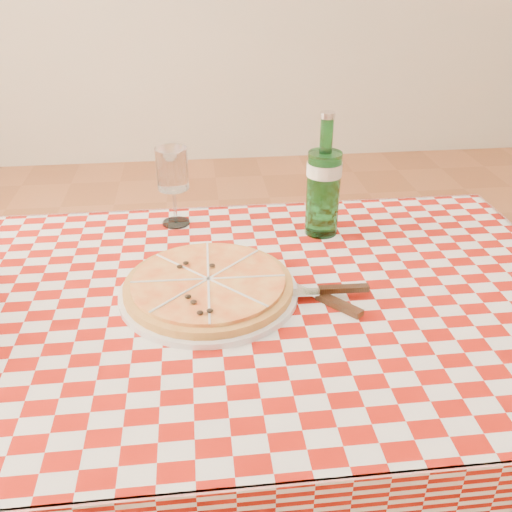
{
  "coord_description": "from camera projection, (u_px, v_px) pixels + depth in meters",
  "views": [
    {
      "loc": [
        -0.13,
        -0.95,
        1.38
      ],
      "look_at": [
        -0.02,
        0.06,
        0.82
      ],
      "focal_mm": 40.0,
      "sensor_mm": 36.0,
      "label": 1
    }
  ],
  "objects": [
    {
      "name": "water_bottle",
      "position": [
        324.0,
        175.0,
        1.32
      ],
      "size": [
        0.1,
        0.1,
        0.29
      ],
      "primitive_type": null,
      "rotation": [
        0.0,
        0.0,
        0.23
      ],
      "color": "#186022",
      "rests_on": "tablecloth"
    },
    {
      "name": "cutlery",
      "position": [
        319.0,
        292.0,
        1.13
      ],
      "size": [
        0.31,
        0.29,
        0.03
      ],
      "primitive_type": null,
      "rotation": [
        0.0,
        0.0,
        -0.38
      ],
      "color": "silver",
      "rests_on": "tablecloth"
    },
    {
      "name": "dining_table",
      "position": [
        269.0,
        336.0,
        1.19
      ],
      "size": [
        1.2,
        0.8,
        0.75
      ],
      "color": "brown",
      "rests_on": "ground"
    },
    {
      "name": "pizza_plate",
      "position": [
        209.0,
        285.0,
        1.13
      ],
      "size": [
        0.37,
        0.37,
        0.05
      ],
      "primitive_type": null,
      "rotation": [
        0.0,
        0.0,
        -0.03
      ],
      "color": "#C18440",
      "rests_on": "tablecloth"
    },
    {
      "name": "tablecloth",
      "position": [
        269.0,
        298.0,
        1.14
      ],
      "size": [
        1.3,
        0.9,
        0.01
      ],
      "primitive_type": "cube",
      "color": "#9B1209",
      "rests_on": "dining_table"
    },
    {
      "name": "wine_glass",
      "position": [
        173.0,
        187.0,
        1.39
      ],
      "size": [
        0.09,
        0.09,
        0.2
      ],
      "primitive_type": null,
      "rotation": [
        0.0,
        0.0,
        0.22
      ],
      "color": "white",
      "rests_on": "tablecloth"
    }
  ]
}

